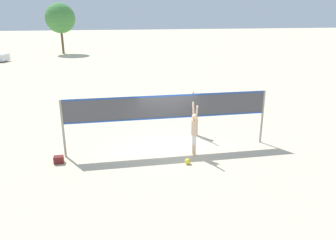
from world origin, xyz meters
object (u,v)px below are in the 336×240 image
(gear_bag, at_px, (59,160))
(tree_left_cluster, at_px, (60,18))
(player_blocker, at_px, (194,113))
(volleyball, at_px, (188,161))
(volleyball_net, at_px, (168,110))
(player_spiker, at_px, (194,128))

(gear_bag, bearing_deg, tree_left_cluster, 95.99)
(player_blocker, distance_m, tree_left_cluster, 36.71)
(gear_bag, relative_size, tree_left_cluster, 0.05)
(volleyball, bearing_deg, volleyball_net, 107.10)
(player_spiker, relative_size, volleyball, 9.62)
(volleyball_net, relative_size, tree_left_cluster, 1.27)
(player_blocker, relative_size, gear_bag, 5.64)
(tree_left_cluster, bearing_deg, volleyball_net, -76.98)
(volleyball_net, relative_size, volleyball, 37.70)
(tree_left_cluster, bearing_deg, gear_bag, -84.01)
(player_blocker, bearing_deg, tree_left_cluster, -163.99)
(volleyball, height_order, tree_left_cluster, tree_left_cluster)
(player_spiker, relative_size, gear_bag, 6.03)
(player_spiker, xyz_separation_m, player_blocker, (0.63, 2.35, -0.09))
(player_spiker, distance_m, gear_bag, 5.63)
(volleyball_net, height_order, volleyball, volleyball_net)
(player_spiker, xyz_separation_m, gear_bag, (-5.53, 0.22, -1.05))
(volleyball, bearing_deg, player_blocker, 70.80)
(gear_bag, distance_m, tree_left_cluster, 37.73)
(volleyball, relative_size, tree_left_cluster, 0.03)
(volleyball, xyz_separation_m, tree_left_cluster, (-8.97, 38.26, 4.76))
(gear_bag, bearing_deg, player_blocker, 19.04)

